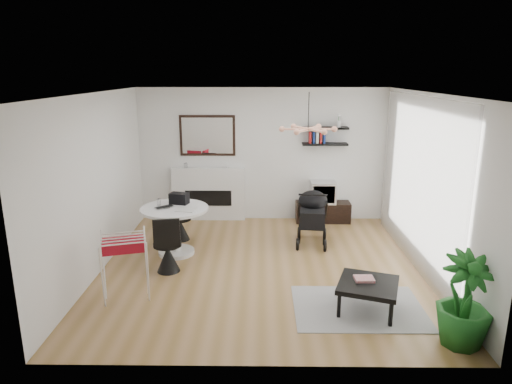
{
  "coord_description": "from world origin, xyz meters",
  "views": [
    {
      "loc": [
        -0.01,
        -6.66,
        3.0
      ],
      "look_at": [
        -0.1,
        0.4,
        1.13
      ],
      "focal_mm": 32.0,
      "sensor_mm": 36.0,
      "label": 1
    }
  ],
  "objects_px": {
    "potted_plant": "(465,300)",
    "coffee_table": "(368,286)",
    "crt_tv": "(323,192)",
    "stroller": "(312,219)",
    "drying_rack": "(125,267)",
    "tv_console": "(323,212)",
    "dining_table": "(175,223)",
    "fireplace": "(209,187)"
  },
  "relations": [
    {
      "from": "dining_table",
      "to": "coffee_table",
      "type": "distance_m",
      "value": 3.38
    },
    {
      "from": "stroller",
      "to": "coffee_table",
      "type": "xyz_separation_m",
      "value": [
        0.46,
        -2.4,
        -0.11
      ]
    },
    {
      "from": "coffee_table",
      "to": "crt_tv",
      "type": "bearing_deg",
      "value": 91.98
    },
    {
      "from": "crt_tv",
      "to": "drying_rack",
      "type": "height_order",
      "value": "drying_rack"
    },
    {
      "from": "stroller",
      "to": "potted_plant",
      "type": "relative_size",
      "value": 0.97
    },
    {
      "from": "fireplace",
      "to": "dining_table",
      "type": "height_order",
      "value": "fireplace"
    },
    {
      "from": "crt_tv",
      "to": "potted_plant",
      "type": "height_order",
      "value": "potted_plant"
    },
    {
      "from": "dining_table",
      "to": "drying_rack",
      "type": "bearing_deg",
      "value": -102.93
    },
    {
      "from": "dining_table",
      "to": "potted_plant",
      "type": "height_order",
      "value": "potted_plant"
    },
    {
      "from": "potted_plant",
      "to": "tv_console",
      "type": "bearing_deg",
      "value": 102.88
    },
    {
      "from": "stroller",
      "to": "potted_plant",
      "type": "bearing_deg",
      "value": -59.93
    },
    {
      "from": "drying_rack",
      "to": "coffee_table",
      "type": "xyz_separation_m",
      "value": [
        3.19,
        -0.24,
        -0.13
      ]
    },
    {
      "from": "fireplace",
      "to": "drying_rack",
      "type": "bearing_deg",
      "value": -101.65
    },
    {
      "from": "tv_console",
      "to": "coffee_table",
      "type": "height_order",
      "value": "tv_console"
    },
    {
      "from": "drying_rack",
      "to": "stroller",
      "type": "relative_size",
      "value": 0.86
    },
    {
      "from": "fireplace",
      "to": "tv_console",
      "type": "height_order",
      "value": "fireplace"
    },
    {
      "from": "drying_rack",
      "to": "stroller",
      "type": "bearing_deg",
      "value": 21.9
    },
    {
      "from": "coffee_table",
      "to": "potted_plant",
      "type": "distance_m",
      "value": 1.18
    },
    {
      "from": "stroller",
      "to": "potted_plant",
      "type": "xyz_separation_m",
      "value": [
        1.35,
        -3.15,
        0.09
      ]
    },
    {
      "from": "drying_rack",
      "to": "coffee_table",
      "type": "height_order",
      "value": "drying_rack"
    },
    {
      "from": "crt_tv",
      "to": "tv_console",
      "type": "bearing_deg",
      "value": 13.07
    },
    {
      "from": "coffee_table",
      "to": "stroller",
      "type": "bearing_deg",
      "value": 100.92
    },
    {
      "from": "tv_console",
      "to": "crt_tv",
      "type": "distance_m",
      "value": 0.43
    },
    {
      "from": "stroller",
      "to": "potted_plant",
      "type": "height_order",
      "value": "potted_plant"
    },
    {
      "from": "potted_plant",
      "to": "fireplace",
      "type": "bearing_deg",
      "value": 126.76
    },
    {
      "from": "fireplace",
      "to": "drying_rack",
      "type": "relative_size",
      "value": 2.37
    },
    {
      "from": "crt_tv",
      "to": "dining_table",
      "type": "xyz_separation_m",
      "value": [
        -2.69,
        -1.75,
        -0.09
      ]
    },
    {
      "from": "tv_console",
      "to": "crt_tv",
      "type": "bearing_deg",
      "value": -166.93
    },
    {
      "from": "crt_tv",
      "to": "coffee_table",
      "type": "xyz_separation_m",
      "value": [
        0.12,
        -3.61,
        -0.29
      ]
    },
    {
      "from": "drying_rack",
      "to": "coffee_table",
      "type": "bearing_deg",
      "value": -20.81
    },
    {
      "from": "dining_table",
      "to": "stroller",
      "type": "height_order",
      "value": "stroller"
    },
    {
      "from": "fireplace",
      "to": "stroller",
      "type": "xyz_separation_m",
      "value": [
        2.0,
        -1.34,
        -0.23
      ]
    },
    {
      "from": "tv_console",
      "to": "drying_rack",
      "type": "xyz_separation_m",
      "value": [
        -3.08,
        -3.38,
        0.27
      ]
    },
    {
      "from": "drying_rack",
      "to": "potted_plant",
      "type": "height_order",
      "value": "potted_plant"
    },
    {
      "from": "tv_console",
      "to": "fireplace",
      "type": "bearing_deg",
      "value": 176.94
    },
    {
      "from": "dining_table",
      "to": "drying_rack",
      "type": "relative_size",
      "value": 1.23
    },
    {
      "from": "potted_plant",
      "to": "coffee_table",
      "type": "bearing_deg",
      "value": 139.85
    },
    {
      "from": "stroller",
      "to": "dining_table",
      "type": "bearing_deg",
      "value": -160.18
    },
    {
      "from": "crt_tv",
      "to": "stroller",
      "type": "xyz_separation_m",
      "value": [
        -0.34,
        -1.21,
        -0.18
      ]
    },
    {
      "from": "fireplace",
      "to": "potted_plant",
      "type": "relative_size",
      "value": 1.99
    },
    {
      "from": "dining_table",
      "to": "fireplace",
      "type": "bearing_deg",
      "value": 79.46
    },
    {
      "from": "dining_table",
      "to": "coffee_table",
      "type": "bearing_deg",
      "value": -33.44
    }
  ]
}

